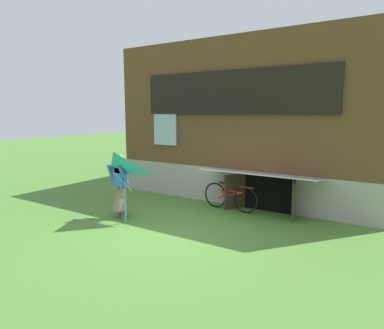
% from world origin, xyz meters
% --- Properties ---
extents(ground_plane, '(60.00, 60.00, 0.00)m').
position_xyz_m(ground_plane, '(0.00, 0.00, 0.00)').
color(ground_plane, '#4C7F33').
extents(log_house, '(8.44, 6.14, 4.94)m').
position_xyz_m(log_house, '(0.00, 5.51, 2.47)').
color(log_house, '#9E998E').
rests_on(log_house, ground_plane).
extents(person, '(0.61, 0.53, 1.67)m').
position_xyz_m(person, '(-1.86, 0.28, 0.70)').
color(person, '#7F6B51').
rests_on(person, ground_plane).
extents(kite, '(1.04, 1.03, 1.72)m').
position_xyz_m(kite, '(-1.48, -0.28, 1.38)').
color(kite, '#2DB2CC').
rests_on(kite, ground_plane).
extents(bicycle_red, '(1.73, 0.17, 0.79)m').
position_xyz_m(bicycle_red, '(0.24, 2.49, 0.38)').
color(bicycle_red, black).
rests_on(bicycle_red, ground_plane).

